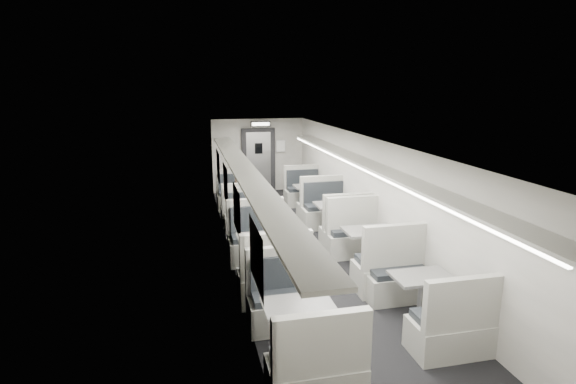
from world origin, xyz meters
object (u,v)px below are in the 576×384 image
booth_right_c (369,250)px  passenger (242,192)px  booth_right_b (336,220)px  booth_right_d (421,298)px  booth_right_a (311,199)px  booth_left_a (239,203)px  booth_left_b (248,225)px  booth_left_c (265,257)px  booth_left_d (298,330)px  exit_sign (260,124)px  vestibule_door (259,161)px

booth_right_c → passenger: passenger is taller
booth_right_b → booth_right_d: booth_right_b is taller
booth_right_a → passenger: 1.96m
booth_right_a → booth_right_d: booth_right_a is taller
booth_left_a → booth_right_c: (2.00, -4.19, 0.04)m
booth_right_c → passenger: (-1.92, 3.92, 0.31)m
booth_left_b → booth_right_a: 2.72m
booth_left_b → booth_right_d: (2.00, -4.27, 0.04)m
booth_left_c → booth_right_c: bearing=-1.8°
passenger → booth_right_d: bearing=-77.5°
booth_right_c → booth_left_c: bearing=178.2°
booth_left_a → booth_right_a: bearing=-1.6°
booth_left_d → booth_right_a: 6.88m
booth_right_c → exit_sign: (-1.00, 6.47, 1.86)m
booth_left_d → passenger: bearing=89.3°
passenger → vestibule_door: bearing=67.7°
booth_left_b → exit_sign: (1.00, 4.18, 1.93)m
booth_left_d → exit_sign: bearing=83.6°
booth_left_d → booth_right_a: booth_left_d is taller
booth_left_c → booth_right_b: 2.74m
booth_left_b → booth_right_b: size_ratio=0.82×
passenger → exit_sign: (0.92, 2.55, 1.55)m
booth_left_d → booth_right_d: 2.05m
booth_left_b → passenger: (0.08, 1.63, 0.38)m
booth_left_b → booth_left_c: (0.00, -2.23, 0.07)m
booth_right_c → booth_left_b: bearing=131.1°
booth_right_b → booth_right_c: booth_right_b is taller
booth_left_b → booth_right_a: size_ratio=0.89×
vestibule_door → exit_sign: (0.00, -0.49, 1.24)m
passenger → booth_right_a: bearing=1.0°
booth_right_d → vestibule_door: 9.02m
booth_left_a → booth_left_c: booth_left_c is taller
booth_right_d → booth_left_d: bearing=-166.8°
booth_right_a → passenger: size_ratio=1.50×
booth_left_a → passenger: 0.45m
booth_right_d → passenger: (-1.92, 5.90, 0.34)m
booth_left_c → booth_right_a: 4.54m
booth_left_d → vestibule_door: 9.48m
booth_right_b → booth_left_a: bearing=131.5°
booth_right_a → booth_left_a: bearing=178.4°
booth_left_a → booth_left_d: size_ratio=0.96×
booth_right_a → booth_right_c: booth_right_c is taller
booth_right_d → exit_sign: 8.72m
vestibule_door → booth_right_c: bearing=-81.8°
booth_left_c → booth_right_a: booth_left_c is taller
passenger → exit_sign: bearing=64.7°
booth_right_b → passenger: size_ratio=1.62×
booth_left_a → booth_right_b: 3.02m
passenger → exit_sign: 3.13m
booth_left_c → vestibule_door: vestibule_door is taller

